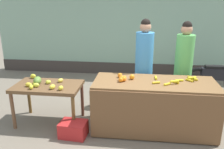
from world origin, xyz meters
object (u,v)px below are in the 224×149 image
(vendor_woman_green_shirt, at_px, (183,68))
(produce_sack, at_px, (102,94))
(produce_crate, at_px, (73,129))
(vendor_woman_blue_shirt, at_px, (144,67))
(parked_motorcycle, at_px, (218,78))

(vendor_woman_green_shirt, xyz_separation_m, produce_sack, (-1.63, 0.03, -0.64))
(produce_crate, bearing_deg, vendor_woman_blue_shirt, 43.39)
(vendor_woman_blue_shirt, height_order, produce_sack, vendor_woman_blue_shirt)
(produce_crate, relative_size, produce_sack, 0.77)
(vendor_woman_green_shirt, distance_m, produce_crate, 2.38)
(parked_motorcycle, xyz_separation_m, produce_sack, (-2.65, -1.03, -0.12))
(vendor_woman_green_shirt, relative_size, parked_motorcycle, 1.14)
(vendor_woman_green_shirt, xyz_separation_m, parked_motorcycle, (1.03, 1.06, -0.52))
(parked_motorcycle, relative_size, produce_sack, 2.81)
(vendor_woman_blue_shirt, bearing_deg, vendor_woman_green_shirt, 6.82)
(vendor_woman_green_shirt, bearing_deg, parked_motorcycle, 45.83)
(vendor_woman_blue_shirt, height_order, parked_motorcycle, vendor_woman_blue_shirt)
(vendor_woman_green_shirt, height_order, parked_motorcycle, vendor_woman_green_shirt)
(parked_motorcycle, relative_size, produce_crate, 3.64)
(produce_crate, bearing_deg, vendor_woman_green_shirt, 31.60)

